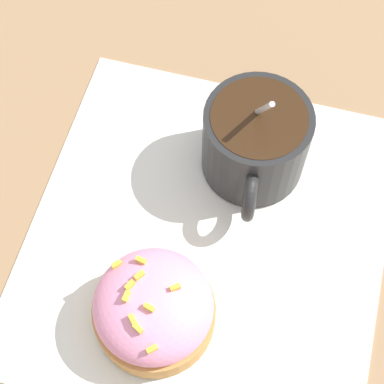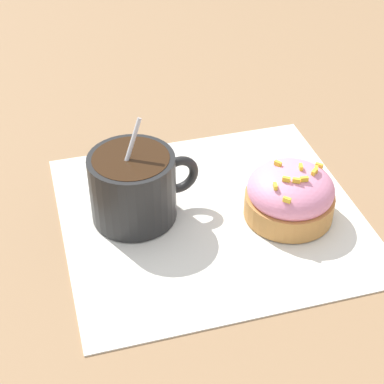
% 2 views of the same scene
% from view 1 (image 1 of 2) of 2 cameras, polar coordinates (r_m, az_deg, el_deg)
% --- Properties ---
extents(ground_plane, '(3.00, 3.00, 0.00)m').
position_cam_1_polar(ground_plane, '(0.49, 1.31, -4.04)').
color(ground_plane, '#93704C').
extents(paper_napkin, '(0.31, 0.29, 0.00)m').
position_cam_1_polar(paper_napkin, '(0.49, 1.32, -3.97)').
color(paper_napkin, white).
rests_on(paper_napkin, ground_plane).
extents(coffee_cup, '(0.11, 0.08, 0.10)m').
position_cam_1_polar(coffee_cup, '(0.49, 5.67, 4.56)').
color(coffee_cup, black).
rests_on(coffee_cup, paper_napkin).
extents(frosted_pastry, '(0.09, 0.09, 0.06)m').
position_cam_1_polar(frosted_pastry, '(0.45, -3.42, -10.32)').
color(frosted_pastry, '#C18442').
rests_on(frosted_pastry, paper_napkin).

